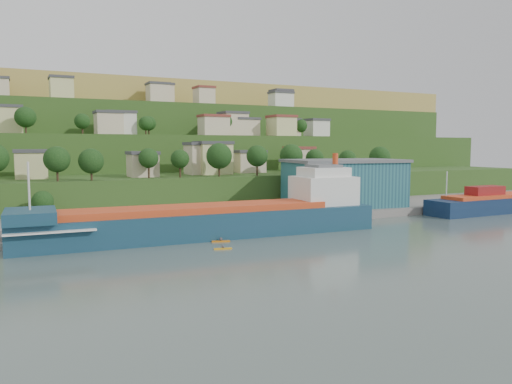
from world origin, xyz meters
TOP-DOWN VIEW (x-y plane):
  - ground at (0.00, 0.00)m, footprint 500.00×500.00m
  - quay at (20.00, 28.00)m, footprint 220.00×26.00m
  - hillside at (0.04, 168.68)m, footprint 360.00×210.59m
  - cargo_ship_near at (-2.88, 9.77)m, footprint 73.94×14.52m
  - cargo_ship_far at (87.33, 9.89)m, footprint 54.65×9.55m
  - warehouse at (41.28, 27.01)m, footprint 32.95×22.38m
  - kayak_orange at (-4.73, 3.25)m, footprint 3.54×1.61m
  - kayak_yellow at (-6.98, -3.26)m, footprint 3.27×1.32m

SIDE VIEW (x-z plane):
  - ground at x=0.00m, z-range 0.00..0.00m
  - quay at x=20.00m, z-range -2.00..2.00m
  - hillside at x=0.04m, z-range -47.91..48.09m
  - kayak_yellow at x=-6.98m, z-range -0.17..0.64m
  - kayak_orange at x=-4.73m, z-range -0.18..0.70m
  - cargo_ship_far at x=87.33m, z-range -5.07..9.75m
  - cargo_ship_near at x=-2.88m, z-range -6.43..12.47m
  - warehouse at x=41.28m, z-range 2.03..14.83m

